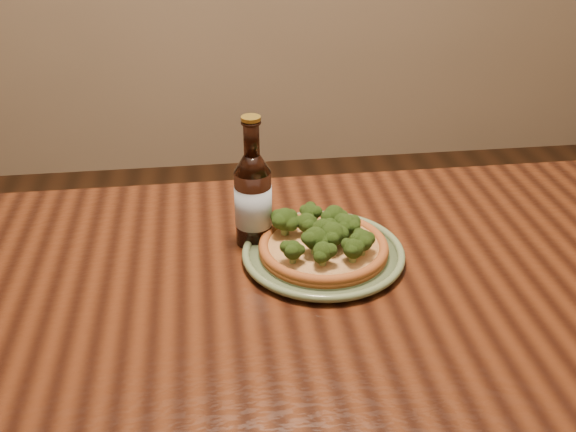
{
  "coord_description": "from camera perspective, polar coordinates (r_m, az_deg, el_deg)",
  "views": [
    {
      "loc": [
        -0.13,
        -0.76,
        1.4
      ],
      "look_at": [
        0.0,
        0.25,
        0.82
      ],
      "focal_mm": 42.0,
      "sensor_mm": 36.0,
      "label": 1
    }
  ],
  "objects": [
    {
      "name": "pizza",
      "position": [
        1.17,
        3.03,
        -2.3
      ],
      "size": [
        0.23,
        0.23,
        0.07
      ],
      "rotation": [
        0.0,
        0.0,
        0.22
      ],
      "color": "#944F21",
      "rests_on": "plate"
    },
    {
      "name": "table",
      "position": [
        1.15,
        1.0,
        -10.94
      ],
      "size": [
        1.6,
        0.9,
        0.75
      ],
      "color": "#3F1C0D",
      "rests_on": "ground"
    },
    {
      "name": "plate",
      "position": [
        1.19,
        3.0,
        -3.19
      ],
      "size": [
        0.29,
        0.29,
        0.02
      ],
      "rotation": [
        0.0,
        0.0,
        -0.13
      ],
      "color": "#607550",
      "rests_on": "table"
    },
    {
      "name": "beer_bottle",
      "position": [
        1.19,
        -2.97,
        1.53
      ],
      "size": [
        0.07,
        0.07,
        0.24
      ],
      "rotation": [
        0.0,
        0.0,
        0.05
      ],
      "color": "black",
      "rests_on": "table"
    }
  ]
}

